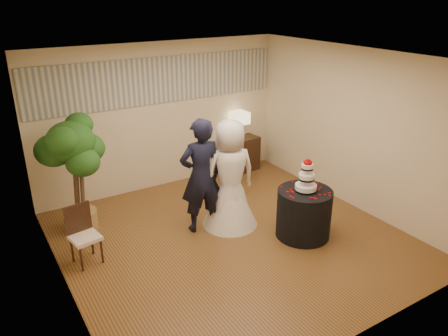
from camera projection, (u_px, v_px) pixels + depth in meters
floor at (232, 239)px, 6.91m from camera, size 5.00×5.00×0.00m
ceiling at (233, 58)px, 5.84m from camera, size 5.00×5.00×0.00m
wall_back at (162, 117)px, 8.34m from camera, size 5.00×0.06×2.80m
wall_front at (366, 231)px, 4.41m from camera, size 5.00×0.06×2.80m
wall_left at (55, 195)px, 5.16m from camera, size 0.06×5.00×2.80m
wall_right at (353, 129)px, 7.59m from camera, size 0.06×5.00×2.80m
mural_border at (160, 80)px, 8.06m from camera, size 4.90×0.02×0.85m
groom at (201, 176)px, 6.85m from camera, size 0.74×0.53×1.88m
bride at (230, 174)px, 7.01m from camera, size 1.02×1.02×1.81m
cake_table at (304, 213)px, 6.86m from camera, size 0.99×0.99×0.79m
wedding_cake at (307, 175)px, 6.61m from camera, size 0.34×0.34×0.53m
console at (239, 155)px, 9.34m from camera, size 0.92×0.48×0.74m
table_lamp at (239, 126)px, 9.09m from camera, size 0.33×0.33×0.58m
ficus_tree at (75, 175)px, 6.81m from camera, size 1.14×1.14×1.94m
side_chair at (85, 236)px, 6.15m from camera, size 0.46×0.48×0.87m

